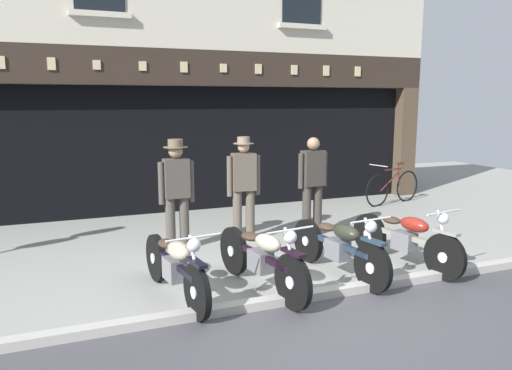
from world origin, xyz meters
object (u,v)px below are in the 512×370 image
motorcycle_center_left (261,257)px  motorcycle_center_right (406,237)px  motorcycle_center (339,246)px  leaning_bicycle (393,187)px  salesman_left (177,189)px  shopkeeper_center (244,184)px  advert_board_near (317,121)px  advert_board_far (354,124)px  motorcycle_left (175,265)px  salesman_right (313,181)px

motorcycle_center_left → motorcycle_center_right: 2.22m
motorcycle_center_left → motorcycle_center: (1.14, 0.09, -0.01)m
motorcycle_center → leaning_bicycle: leaning_bicycle is taller
motorcycle_center_right → salesman_left: bearing=-45.5°
motorcycle_center → shopkeeper_center: (-0.57, 2.06, 0.54)m
motorcycle_center_right → motorcycle_center: bearing=-10.3°
advert_board_near → salesman_left: bearing=-144.8°
motorcycle_center → advert_board_far: bearing=-131.7°
motorcycle_left → motorcycle_center: motorcycle_center is taller
salesman_right → advert_board_far: (2.59, 2.80, 0.82)m
motorcycle_center_left → advert_board_far: (4.38, 4.84, 1.34)m
advert_board_near → leaning_bicycle: (1.38, -1.10, -1.45)m
motorcycle_center_right → leaning_bicycle: 4.44m
salesman_right → advert_board_near: 3.33m
salesman_right → motorcycle_center_right: bearing=98.8°
motorcycle_center_right → leaning_bicycle: leaning_bicycle is taller
salesman_right → motorcycle_left: bearing=30.5°
advert_board_near → motorcycle_center_left: bearing=-124.9°
motorcycle_center → leaning_bicycle: bearing=-142.2°
motorcycle_center → advert_board_near: bearing=-122.6°
motorcycle_left → shopkeeper_center: (1.60, 2.02, 0.54)m
motorcycle_center_left → motorcycle_center_right: bearing=173.0°
motorcycle_center → motorcycle_center_right: bearing=172.5°
motorcycle_center → leaning_bicycle: size_ratio=1.15×
motorcycle_center_left → leaning_bicycle: bearing=-151.1°
motorcycle_center → motorcycle_center_right: motorcycle_center_right is taller
advert_board_far → motorcycle_center: bearing=-124.3°
motorcycle_center → shopkeeper_center: 2.20m
motorcycle_left → advert_board_far: bearing=-146.9°
motorcycle_center_left → motorcycle_center: size_ratio=1.01×
salesman_right → leaning_bicycle: bearing=-153.9°
motorcycle_center → motorcycle_left: bearing=-8.4°
motorcycle_center_left → salesman_left: (-0.56, 2.06, 0.54)m
motorcycle_center_right → shopkeeper_center: 2.69m
motorcycle_center_left → shopkeeper_center: 2.29m
motorcycle_center_left → shopkeeper_center: shopkeeper_center is taller
motorcycle_left → leaning_bicycle: (5.79, 3.61, -0.03)m
motorcycle_center → leaning_bicycle: 5.13m
leaning_bicycle → motorcycle_center_left: bearing=114.6°
salesman_right → advert_board_far: size_ratio=1.52×
motorcycle_center_left → salesman_right: salesman_right is taller
motorcycle_left → shopkeeper_center: 2.64m
salesman_left → leaning_bicycle: size_ratio=1.01×
motorcycle_center_left → motorcycle_center_right: size_ratio=1.02×
motorcycle_center_right → leaning_bicycle: bearing=-135.0°
shopkeeper_center → leaning_bicycle: bearing=-154.1°
motorcycle_center → advert_board_far: 5.90m
motorcycle_left → leaning_bicycle: size_ratio=1.13×
salesman_left → advert_board_near: 4.89m
motorcycle_center_right → salesman_right: bearing=-87.7°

